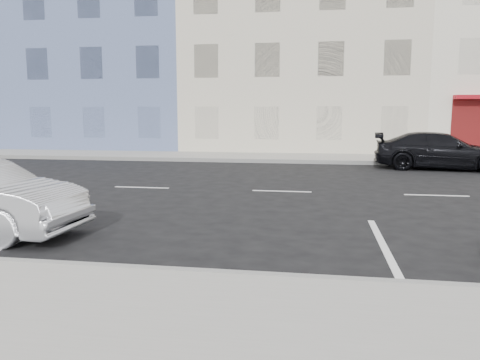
# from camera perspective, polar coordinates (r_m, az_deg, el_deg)

# --- Properties ---
(ground) EXTENTS (120.00, 120.00, 0.00)m
(ground) POSITION_cam_1_polar(r_m,az_deg,el_deg) (12.79, 14.09, -1.59)
(ground) COLOR black
(ground) RESTS_ON ground
(sidewalk_far) EXTENTS (80.00, 3.40, 0.15)m
(sidewalk_far) POSITION_cam_1_polar(r_m,az_deg,el_deg) (21.71, -1.15, 2.85)
(sidewalk_far) COLOR gray
(sidewalk_far) RESTS_ON ground
(curb_near) EXTENTS (80.00, 0.12, 0.16)m
(curb_near) POSITION_cam_1_polar(r_m,az_deg,el_deg) (7.09, -24.86, -9.43)
(curb_near) COLOR gray
(curb_near) RESTS_ON ground
(curb_far) EXTENTS (80.00, 0.12, 0.16)m
(curb_far) POSITION_cam_1_polar(r_m,az_deg,el_deg) (20.05, -2.02, 2.41)
(curb_far) COLOR gray
(curb_far) RESTS_ON ground
(bldg_blue) EXTENTS (12.00, 12.00, 13.00)m
(bldg_blue) POSITION_cam_1_polar(r_m,az_deg,el_deg) (31.90, -15.32, 15.89)
(bldg_blue) COLOR slate
(bldg_blue) RESTS_ON ground
(bldg_cream) EXTENTS (12.00, 12.00, 11.50)m
(bldg_cream) POSITION_cam_1_polar(r_m,az_deg,el_deg) (29.10, 7.66, 15.37)
(bldg_cream) COLOR beige
(bldg_cream) RESTS_ON ground
(car_far) EXTENTS (4.98, 2.52, 1.39)m
(car_far) POSITION_cam_1_polar(r_m,az_deg,el_deg) (19.09, 23.22, 3.29)
(car_far) COLOR black
(car_far) RESTS_ON ground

